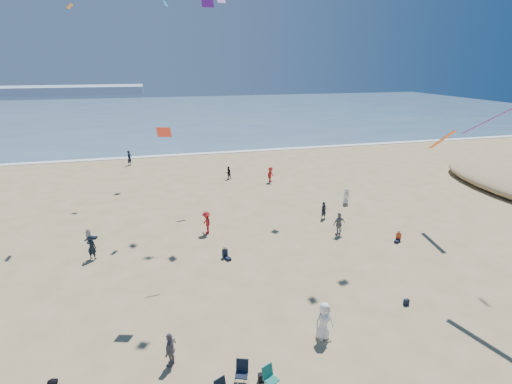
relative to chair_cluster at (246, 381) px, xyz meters
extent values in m
cube|color=#476B84|center=(0.41, 94.45, -0.47)|extent=(220.00, 100.00, 0.06)
cube|color=white|center=(0.41, 44.45, -0.46)|extent=(220.00, 1.20, 0.08)
imported|color=black|center=(10.81, 16.57, 0.25)|extent=(0.63, 0.50, 1.50)
imported|color=slate|center=(-2.84, 2.31, 0.33)|extent=(0.80, 1.05, 1.65)
imported|color=white|center=(4.41, 2.26, 0.46)|extent=(1.02, 0.74, 1.93)
imported|color=white|center=(14.40, 19.47, 0.27)|extent=(0.78, 0.90, 1.55)
imported|color=slate|center=(10.56, 13.18, 0.42)|extent=(1.14, 0.67, 1.83)
imported|color=black|center=(-7.39, 13.86, 0.38)|extent=(0.76, 0.65, 1.76)
imported|color=red|center=(0.73, 16.11, 0.40)|extent=(0.85, 1.26, 1.81)
imported|color=black|center=(5.30, 30.68, 0.23)|extent=(0.86, 0.77, 1.45)
imported|color=black|center=(-5.81, 40.16, 0.47)|extent=(0.77, 0.84, 1.93)
imported|color=red|center=(9.61, 28.22, 0.36)|extent=(1.26, 1.21, 1.72)
cube|color=black|center=(0.78, 0.35, -0.31)|extent=(0.30, 0.22, 0.38)
cube|color=black|center=(10.00, 3.65, -0.33)|extent=(0.28, 0.18, 0.34)
cube|color=#681A8D|center=(1.29, 15.35, 15.86)|extent=(0.80, 0.23, 0.47)
cube|color=orange|center=(-8.04, 22.80, 16.27)|extent=(0.42, 0.87, 0.32)
cube|color=#5B2691|center=(4.35, 27.18, 17.61)|extent=(0.90, 0.56, 0.38)
cube|color=red|center=(-2.24, 8.80, 8.79)|extent=(0.80, 0.50, 0.56)
cube|color=#1AA2D6|center=(-1.00, 21.99, 16.58)|extent=(0.46, 0.72, 0.38)
cube|color=purple|center=(14.68, 4.49, 9.58)|extent=(0.35, 3.14, 2.21)
cube|color=#FE611A|center=(18.83, 13.19, 6.56)|extent=(0.35, 2.64, 1.87)
camera|label=1|loc=(-2.93, -12.61, 12.33)|focal=28.00mm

